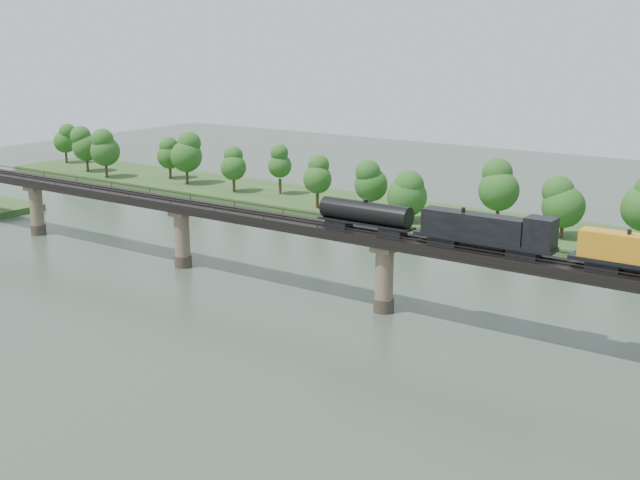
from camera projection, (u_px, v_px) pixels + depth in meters
The scene contains 6 objects.
ground at pixel (250, 383), 91.93m from camera, with size 400.00×400.00×0.00m, color #324033.
far_bank at pixel (525, 231), 159.10m from camera, with size 300.00×24.00×1.60m, color #2A491D.
bridge at pixel (384, 275), 114.34m from camera, with size 236.00×30.00×11.50m.
bridge_superstructure at pixel (385, 232), 112.76m from camera, with size 220.00×4.90×0.75m.
far_treeline at pixel (479, 191), 158.11m from camera, with size 289.06×17.54×13.60m.
freight_train at pixel (594, 247), 96.06m from camera, with size 77.33×3.01×5.32m.
Camera 1 is at (55.36, -64.87, 38.90)m, focal length 45.00 mm.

